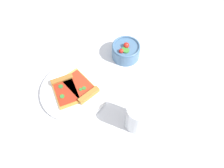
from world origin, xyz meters
name	(u,v)px	position (x,y,z in m)	size (l,w,h in m)	color
ground_plane	(85,92)	(0.00, 0.00, 0.00)	(2.40, 2.40, 0.00)	silver
plate	(75,90)	(-0.02, -0.03, 0.01)	(0.26, 0.26, 0.01)	white
pizza_slice_near	(65,89)	(-0.03, -0.07, 0.02)	(0.13, 0.09, 0.02)	gold
pizza_slice_far	(81,87)	(-0.01, -0.01, 0.02)	(0.16, 0.13, 0.02)	#E5B256
salad_bowl	(126,51)	(-0.09, 0.22, 0.03)	(0.12, 0.12, 0.08)	#4C7299
soda_glass	(138,117)	(0.20, 0.12, 0.06)	(0.08, 0.08, 0.12)	silver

